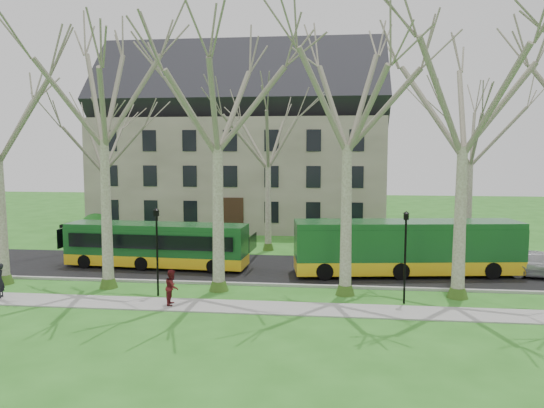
# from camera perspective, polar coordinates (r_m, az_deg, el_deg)

# --- Properties ---
(ground) EXTENTS (120.00, 120.00, 0.00)m
(ground) POSITION_cam_1_polar(r_m,az_deg,el_deg) (27.08, 0.85, -9.65)
(ground) COLOR #2B6C1E
(ground) RESTS_ON ground
(sidewalk) EXTENTS (70.00, 2.00, 0.06)m
(sidewalk) POSITION_cam_1_polar(r_m,az_deg,el_deg) (24.69, 0.26, -11.13)
(sidewalk) COLOR gray
(sidewalk) RESTS_ON ground
(road) EXTENTS (80.00, 8.00, 0.06)m
(road) POSITION_cam_1_polar(r_m,az_deg,el_deg) (32.39, 1.82, -7.01)
(road) COLOR black
(road) RESTS_ON ground
(curb) EXTENTS (80.00, 0.25, 0.14)m
(curb) POSITION_cam_1_polar(r_m,az_deg,el_deg) (28.51, 1.15, -8.71)
(curb) COLOR #A5A39E
(curb) RESTS_ON ground
(building) EXTENTS (26.50, 12.20, 16.00)m
(building) POSITION_cam_1_polar(r_m,az_deg,el_deg) (50.71, -3.23, 6.79)
(building) COLOR gray
(building) RESTS_ON ground
(tree_row_verge) EXTENTS (49.00, 7.00, 14.00)m
(tree_row_verge) POSITION_cam_1_polar(r_m,az_deg,el_deg) (26.39, 0.94, 5.34)
(tree_row_verge) COLOR gray
(tree_row_verge) RESTS_ON ground
(tree_row_far) EXTENTS (33.00, 7.00, 12.00)m
(tree_row_far) POSITION_cam_1_polar(r_m,az_deg,el_deg) (37.19, 0.50, 3.95)
(tree_row_far) COLOR gray
(tree_row_far) RESTS_ON ground
(lamp_row) EXTENTS (36.22, 0.22, 4.30)m
(lamp_row) POSITION_cam_1_polar(r_m,az_deg,el_deg) (25.53, 0.63, -4.68)
(lamp_row) COLOR black
(lamp_row) RESTS_ON ground
(hedges) EXTENTS (30.60, 8.60, 2.00)m
(hedges) POSITION_cam_1_polar(r_m,az_deg,el_deg) (41.10, -3.70, -2.89)
(hedges) COLOR #1A5D1D
(hedges) RESTS_ON ground
(bus_lead) EXTENTS (11.22, 2.93, 2.78)m
(bus_lead) POSITION_cam_1_polar(r_m,az_deg,el_deg) (33.30, -12.29, -4.29)
(bus_lead) COLOR #175021
(bus_lead) RESTS_ON road
(bus_follow) EXTENTS (13.09, 4.42, 3.21)m
(bus_follow) POSITION_cam_1_polar(r_m,az_deg,el_deg) (31.53, 14.29, -4.51)
(bus_follow) COLOR #175021
(bus_follow) RESTS_ON road
(sedan) EXTENTS (5.18, 2.85, 1.42)m
(sedan) POSITION_cam_1_polar(r_m,az_deg,el_deg) (33.81, 27.11, -5.83)
(sedan) COLOR #BABAC0
(sedan) RESTS_ON road
(pedestrian_a) EXTENTS (0.57, 0.71, 1.68)m
(pedestrian_a) POSITION_cam_1_polar(r_m,az_deg,el_deg) (29.21, -27.25, -7.34)
(pedestrian_a) COLOR black
(pedestrian_a) RESTS_ON sidewalk
(pedestrian_b) EXTENTS (0.71, 0.86, 1.64)m
(pedestrian_b) POSITION_cam_1_polar(r_m,az_deg,el_deg) (25.36, -10.70, -8.78)
(pedestrian_b) COLOR #5A1418
(pedestrian_b) RESTS_ON sidewalk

